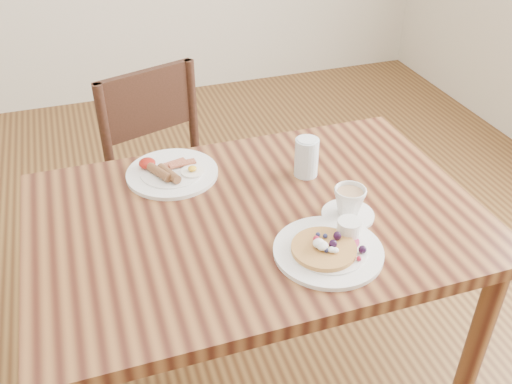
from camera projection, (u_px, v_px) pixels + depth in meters
dining_table at (256, 242)px, 1.58m from camera, size 1.20×0.80×0.75m
chair_far at (172, 180)px, 2.13m from camera, size 0.53×0.53×0.88m
pancake_plate at (330, 248)px, 1.39m from camera, size 0.27×0.27×0.06m
breakfast_plate at (171, 172)px, 1.68m from camera, size 0.27×0.27×0.04m
teacup_saucer at (349, 204)px, 1.50m from camera, size 0.14×0.14×0.09m
water_glass at (306, 157)px, 1.66m from camera, size 0.07×0.07×0.12m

